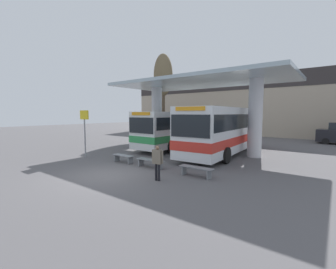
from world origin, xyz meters
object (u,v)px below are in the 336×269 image
(transit_bus_center_bay, at_px, (227,128))
(waiting_bench_near_pillar, at_px, (150,162))
(transit_bus_left_bay, at_px, (183,127))
(waiting_bench_mid_platform, at_px, (196,169))
(info_sign_platform, at_px, (85,124))
(poplar_tree_behind_left, at_px, (163,76))
(pedestrian_waiting, at_px, (157,159))
(waiting_bench_far_platform, at_px, (123,157))

(transit_bus_center_bay, distance_m, waiting_bench_near_pillar, 7.28)
(transit_bus_left_bay, xyz_separation_m, waiting_bench_near_pillar, (2.83, -7.51, -1.40))
(transit_bus_left_bay, xyz_separation_m, waiting_bench_mid_platform, (5.71, -7.51, -1.40))
(waiting_bench_mid_platform, xyz_separation_m, info_sign_platform, (-8.31, -0.46, 1.91))
(transit_bus_left_bay, relative_size, poplar_tree_behind_left, 1.02)
(pedestrian_waiting, bearing_deg, info_sign_platform, 163.32)
(pedestrian_waiting, bearing_deg, waiting_bench_far_platform, 150.53)
(transit_bus_left_bay, height_order, waiting_bench_near_pillar, transit_bus_left_bay)
(transit_bus_center_bay, height_order, poplar_tree_behind_left, poplar_tree_behind_left)
(transit_bus_left_bay, relative_size, info_sign_platform, 3.30)
(waiting_bench_far_platform, relative_size, info_sign_platform, 0.48)
(waiting_bench_mid_platform, distance_m, pedestrian_waiting, 1.99)
(transit_bus_center_bay, relative_size, waiting_bench_mid_platform, 6.93)
(waiting_bench_far_platform, height_order, poplar_tree_behind_left, poplar_tree_behind_left)
(info_sign_platform, bearing_deg, poplar_tree_behind_left, 106.50)
(transit_bus_center_bay, xyz_separation_m, info_sign_platform, (-6.90, -7.42, 0.38))
(info_sign_platform, relative_size, poplar_tree_behind_left, 0.31)
(waiting_bench_near_pillar, xyz_separation_m, pedestrian_waiting, (1.83, -1.58, 0.61))
(waiting_bench_far_platform, bearing_deg, poplar_tree_behind_left, 119.00)
(transit_bus_center_bay, bearing_deg, poplar_tree_behind_left, -32.34)
(waiting_bench_mid_platform, relative_size, info_sign_platform, 0.53)
(poplar_tree_behind_left, bearing_deg, waiting_bench_near_pillar, -54.31)
(waiting_bench_near_pillar, bearing_deg, info_sign_platform, -175.19)
(transit_bus_left_bay, height_order, waiting_bench_far_platform, transit_bus_left_bay)
(transit_bus_left_bay, bearing_deg, waiting_bench_mid_platform, 128.29)
(transit_bus_center_bay, bearing_deg, waiting_bench_mid_platform, 98.63)
(waiting_bench_near_pillar, bearing_deg, pedestrian_waiting, -40.77)
(transit_bus_left_bay, bearing_deg, poplar_tree_behind_left, -39.48)
(waiting_bench_mid_platform, bearing_deg, pedestrian_waiting, -123.50)
(transit_bus_center_bay, relative_size, waiting_bench_near_pillar, 6.72)
(info_sign_platform, bearing_deg, waiting_bench_near_pillar, 4.81)
(waiting_bench_near_pillar, distance_m, pedestrian_waiting, 2.50)
(transit_bus_left_bay, height_order, info_sign_platform, info_sign_platform)
(poplar_tree_behind_left, bearing_deg, pedestrian_waiting, -52.56)
(transit_bus_left_bay, height_order, transit_bus_center_bay, transit_bus_center_bay)
(waiting_bench_near_pillar, bearing_deg, poplar_tree_behind_left, 125.69)
(info_sign_platform, xyz_separation_m, poplar_tree_behind_left, (-4.04, 13.63, 5.30))
(pedestrian_waiting, relative_size, poplar_tree_behind_left, 0.15)
(transit_bus_center_bay, relative_size, pedestrian_waiting, 7.45)
(waiting_bench_near_pillar, xyz_separation_m, waiting_bench_far_platform, (-2.16, 0.00, -0.01))
(waiting_bench_near_pillar, relative_size, info_sign_platform, 0.55)
(waiting_bench_mid_platform, distance_m, poplar_tree_behind_left, 19.44)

